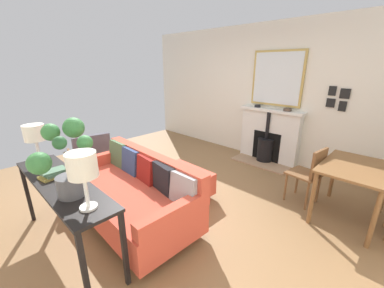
% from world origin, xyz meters
% --- Properties ---
extents(ground_plane, '(4.85, 6.08, 0.01)m').
position_xyz_m(ground_plane, '(0.00, 0.00, -0.00)').
color(ground_plane, olive).
extents(wall_left, '(0.12, 6.08, 2.69)m').
position_xyz_m(wall_left, '(-2.42, 0.00, 1.34)').
color(wall_left, silver).
rests_on(wall_left, ground).
extents(fireplace, '(0.60, 1.27, 1.08)m').
position_xyz_m(fireplace, '(-2.24, 0.39, 0.47)').
color(fireplace, '#9E7A5B').
rests_on(fireplace, ground).
extents(mirror_over_mantel, '(0.04, 1.00, 1.03)m').
position_xyz_m(mirror_over_mantel, '(-2.33, 0.39, 1.66)').
color(mirror_over_mantel, tan).
extents(mantel_bowl_near, '(0.12, 0.12, 0.05)m').
position_xyz_m(mantel_bowl_near, '(-2.24, 0.09, 1.11)').
color(mantel_bowl_near, black).
rests_on(mantel_bowl_near, fireplace).
extents(mantel_bowl_far, '(0.15, 0.15, 0.05)m').
position_xyz_m(mantel_bowl_far, '(-2.24, 0.70, 1.11)').
color(mantel_bowl_far, '#47382D').
rests_on(mantel_bowl_far, fireplace).
extents(sofa, '(0.98, 2.00, 0.81)m').
position_xyz_m(sofa, '(0.76, 0.05, 0.36)').
color(sofa, '#B2B2B7').
rests_on(sofa, ground).
extents(ottoman, '(0.54, 0.83, 0.41)m').
position_xyz_m(ottoman, '(-0.07, 0.16, 0.25)').
color(ottoman, '#B2B2B7').
rests_on(ottoman, ground).
extents(armchair_accent, '(0.77, 0.69, 0.79)m').
position_xyz_m(armchair_accent, '(0.57, -1.56, 0.43)').
color(armchair_accent, brown).
rests_on(armchair_accent, ground).
extents(console_table, '(0.40, 1.76, 0.80)m').
position_xyz_m(console_table, '(1.54, 0.05, 0.71)').
color(console_table, black).
rests_on(console_table, ground).
extents(table_lamp_near_end, '(0.22, 0.22, 0.47)m').
position_xyz_m(table_lamp_near_end, '(1.54, -0.61, 1.16)').
color(table_lamp_near_end, white).
rests_on(table_lamp_near_end, console_table).
extents(table_lamp_far_end, '(0.23, 0.23, 0.48)m').
position_xyz_m(table_lamp_far_end, '(1.54, 0.71, 1.16)').
color(table_lamp_far_end, white).
rests_on(table_lamp_far_end, console_table).
extents(potted_plant, '(0.51, 0.41, 0.67)m').
position_xyz_m(potted_plant, '(1.57, 0.40, 1.16)').
color(potted_plant, '#4C4C51').
rests_on(potted_plant, console_table).
extents(book_stack, '(0.28, 0.22, 0.07)m').
position_xyz_m(book_stack, '(1.54, -0.12, 0.83)').
color(book_stack, olive).
rests_on(book_stack, console_table).
extents(dining_table, '(0.99, 0.72, 0.73)m').
position_xyz_m(dining_table, '(-1.14, 2.08, 0.63)').
color(dining_table, brown).
rests_on(dining_table, ground).
extents(dining_chair_near_fireplace, '(0.45, 0.45, 0.85)m').
position_xyz_m(dining_chair_near_fireplace, '(-1.13, 1.58, 0.50)').
color(dining_chair_near_fireplace, brown).
rests_on(dining_chair_near_fireplace, ground).
extents(photo_gallery_row, '(0.02, 0.32, 0.39)m').
position_xyz_m(photo_gallery_row, '(-2.35, 1.47, 1.38)').
color(photo_gallery_row, black).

